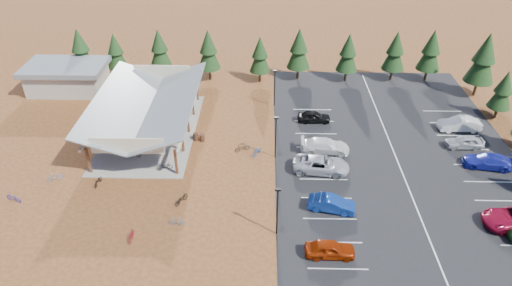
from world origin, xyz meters
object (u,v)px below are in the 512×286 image
(car_0, at_px, (330,249))
(bike_6, at_px, (180,126))
(bike_7, at_px, (185,105))
(trash_bin_1, at_px, (196,137))
(bike_14, at_px, (257,152))
(bike_8, at_px, (98,181))
(outbuilding, at_px, (67,77))
(trash_bin_0, at_px, (202,137))
(bike_3, at_px, (155,99))
(car_2, at_px, (321,165))
(bike_12, at_px, (181,199))
(car_9, at_px, (459,124))
(car_3, at_px, (325,146))
(bike_5, at_px, (160,130))
(bike_16, at_px, (242,148))
(lamp_post_2, at_px, (275,86))
(car_1, at_px, (331,204))
(bike_10, at_px, (14,198))
(bike_13, at_px, (177,221))
(lamp_post_1, at_px, (276,134))
(car_7, at_px, (488,161))
(bike_0, at_px, (133,153))
(car_8, at_px, (464,142))
(lamp_post_0, at_px, (277,208))
(bike_2, at_px, (133,127))
(bike_11, at_px, (132,235))
(bike_1, at_px, (130,146))
(bike_4, at_px, (165,166))
(bike_9, at_px, (55,177))
(car_4, at_px, (314,117))

(car_0, bearing_deg, bike_6, 38.92)
(bike_7, bearing_deg, trash_bin_1, -179.31)
(bike_14, bearing_deg, bike_8, -139.10)
(outbuilding, bearing_deg, trash_bin_0, -32.07)
(bike_3, height_order, car_2, car_2)
(bike_12, distance_m, car_9, 34.69)
(car_2, height_order, car_3, car_2)
(bike_5, bearing_deg, car_2, -100.89)
(outbuilding, distance_m, bike_16, 29.40)
(lamp_post_2, distance_m, car_1, 21.49)
(bike_5, relative_size, bike_16, 0.92)
(bike_6, xyz_separation_m, bike_10, (-14.02, -13.58, -0.13))
(bike_3, bearing_deg, car_9, -106.89)
(lamp_post_2, bearing_deg, bike_8, -136.29)
(bike_5, xyz_separation_m, bike_13, (4.68, -15.73, -0.10))
(trash_bin_0, bearing_deg, car_1, -40.87)
(lamp_post_1, height_order, trash_bin_0, lamp_post_1)
(car_1, height_order, car_7, car_7)
(outbuilding, xyz_separation_m, car_0, (33.44, -30.49, -1.27))
(car_1, height_order, car_3, car_3)
(bike_0, bearing_deg, bike_14, -79.13)
(lamp_post_2, xyz_separation_m, car_8, (21.68, -9.52, -2.20))
(lamp_post_0, height_order, bike_7, lamp_post_0)
(trash_bin_1, relative_size, car_9, 0.18)
(lamp_post_0, xyz_separation_m, bike_12, (-9.19, 4.00, -2.51))
(bike_0, bearing_deg, bike_12, -131.29)
(car_0, bearing_deg, lamp_post_2, 9.60)
(trash_bin_0, xyz_separation_m, bike_2, (-8.72, 2.11, 0.06))
(bike_10, height_order, car_8, car_8)
(bike_3, distance_m, bike_7, 4.51)
(bike_8, bearing_deg, bike_11, -47.86)
(bike_1, bearing_deg, bike_14, -74.97)
(bike_3, xyz_separation_m, bike_11, (3.27, -25.28, -0.15))
(bike_2, height_order, bike_4, bike_4)
(lamp_post_1, xyz_separation_m, car_7, (22.86, -1.35, -2.18))
(lamp_post_1, height_order, bike_4, lamp_post_1)
(bike_3, relative_size, bike_10, 1.01)
(bike_9, bearing_deg, car_7, -112.26)
(bike_13, bearing_deg, bike_10, -98.34)
(lamp_post_2, xyz_separation_m, car_4, (4.94, -4.08, -2.24))
(bike_12, height_order, car_3, car_3)
(bike_3, bearing_deg, bike_6, -155.01)
(bike_10, height_order, bike_16, bike_16)
(bike_2, xyz_separation_m, car_8, (38.96, -2.82, 0.27))
(lamp_post_1, height_order, bike_13, lamp_post_1)
(bike_16, bearing_deg, bike_11, -54.86)
(bike_2, relative_size, bike_12, 0.86)
(bike_7, bearing_deg, bike_2, 117.77)
(bike_14, distance_m, car_7, 24.92)
(bike_8, xyz_separation_m, car_7, (41.03, 4.02, 0.36))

